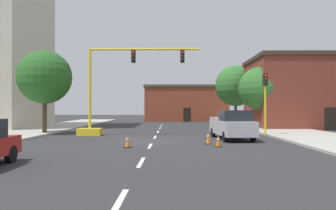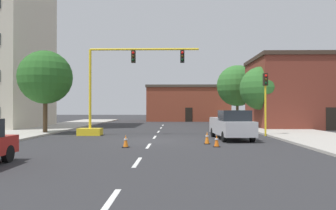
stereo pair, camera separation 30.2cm
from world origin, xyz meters
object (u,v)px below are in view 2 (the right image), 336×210
at_px(traffic_light_pole_right, 265,90).
at_px(traffic_cone_roadside_c, 207,138).
at_px(pickup_truck_silver, 231,125).
at_px(tree_right_far, 237,86).
at_px(tree_left_near, 45,77).
at_px(traffic_cone_roadside_a, 217,141).
at_px(tree_right_mid, 262,88).
at_px(traffic_cone_roadside_b, 126,141).
at_px(traffic_signal_gantry, 106,106).

distance_m(traffic_light_pole_right, traffic_cone_roadside_c, 8.15).
bearing_deg(pickup_truck_silver, traffic_light_pole_right, 40.68).
distance_m(tree_right_far, tree_left_near, 25.18).
relative_size(pickup_truck_silver, traffic_cone_roadside_c, 7.31).
distance_m(pickup_truck_silver, traffic_cone_roadside_a, 4.70).
distance_m(traffic_light_pole_right, tree_right_far, 18.37).
distance_m(traffic_light_pole_right, pickup_truck_silver, 4.78).
bearing_deg(tree_right_mid, pickup_truck_silver, -114.61).
bearing_deg(traffic_light_pole_right, traffic_cone_roadside_c, -131.84).
bearing_deg(traffic_cone_roadside_a, traffic_cone_roadside_b, -175.99).
distance_m(traffic_cone_roadside_b, traffic_cone_roadside_c, 4.92).
bearing_deg(traffic_cone_roadside_b, pickup_truck_silver, 35.95).
height_order(tree_right_mid, pickup_truck_silver, tree_right_mid).
bearing_deg(traffic_signal_gantry, pickup_truck_silver, -18.22).
bearing_deg(tree_right_mid, traffic_cone_roadside_c, -116.61).
xyz_separation_m(traffic_light_pole_right, traffic_cone_roadside_a, (-4.62, -7.02, -3.20)).
xyz_separation_m(traffic_cone_roadside_a, traffic_cone_roadside_c, (-0.39, 1.43, 0.04)).
distance_m(tree_right_mid, traffic_cone_roadside_a, 16.94).
xyz_separation_m(pickup_truck_silver, traffic_cone_roadside_b, (-6.53, -4.74, -0.63)).
bearing_deg(pickup_truck_silver, tree_left_near, 163.23).
distance_m(traffic_cone_roadside_a, traffic_cone_roadside_c, 1.48).
xyz_separation_m(tree_right_mid, traffic_cone_roadside_a, (-6.50, -15.17, -3.80)).
bearing_deg(traffic_cone_roadside_a, tree_left_near, 146.05).
bearing_deg(tree_left_near, traffic_signal_gantry, -14.19).
bearing_deg(traffic_cone_roadside_a, traffic_signal_gantry, 136.11).
xyz_separation_m(tree_right_mid, pickup_truck_silver, (-4.94, -10.79, -3.16)).
distance_m(tree_right_mid, traffic_cone_roadside_c, 15.83).
relative_size(traffic_light_pole_right, tree_right_mid, 0.76).
relative_size(traffic_signal_gantry, tree_right_mid, 1.48).
xyz_separation_m(traffic_light_pole_right, traffic_cone_roadside_b, (-9.60, -7.37, -3.19)).
distance_m(traffic_signal_gantry, pickup_truck_silver, 9.88).
distance_m(traffic_signal_gantry, traffic_cone_roadside_c, 9.70).
bearing_deg(traffic_light_pole_right, pickup_truck_silver, -139.32).
height_order(traffic_light_pole_right, tree_right_mid, tree_right_mid).
bearing_deg(tree_left_near, pickup_truck_silver, -16.77).
relative_size(traffic_light_pole_right, traffic_cone_roadside_b, 6.88).
height_order(traffic_light_pole_right, tree_left_near, tree_left_near).
height_order(traffic_signal_gantry, tree_left_near, tree_left_near).
bearing_deg(tree_right_mid, tree_right_far, 93.02).
bearing_deg(tree_right_far, traffic_light_pole_right, -94.21).
bearing_deg(tree_right_mid, traffic_cone_roadside_a, -113.19).
bearing_deg(traffic_light_pole_right, tree_right_far, 85.79).
height_order(tree_right_far, tree_right_mid, tree_right_far).
xyz_separation_m(traffic_signal_gantry, tree_right_far, (13.71, 17.83, 2.82)).
height_order(traffic_light_pole_right, traffic_cone_roadside_a, traffic_light_pole_right).
bearing_deg(traffic_cone_roadside_a, tree_right_mid, 66.81).
xyz_separation_m(tree_right_far, traffic_cone_roadside_b, (-10.94, -25.63, -4.75)).
relative_size(tree_left_near, traffic_cone_roadside_b, 9.91).
relative_size(tree_left_near, traffic_cone_roadside_a, 10.17).
relative_size(tree_right_far, traffic_cone_roadside_b, 11.20).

